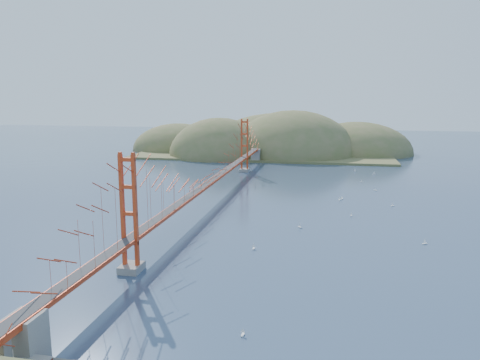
# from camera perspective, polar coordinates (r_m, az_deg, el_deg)

# --- Properties ---
(ground) EXTENTS (320.00, 320.00, 0.00)m
(ground) POSITION_cam_1_polar(r_m,az_deg,el_deg) (74.72, -3.68, -2.72)
(ground) COLOR navy
(ground) RESTS_ON ground
(bridge) EXTENTS (2.20, 94.40, 12.00)m
(bridge) POSITION_cam_1_polar(r_m,az_deg,el_deg) (73.61, -3.71, 2.63)
(bridge) COLOR gray
(bridge) RESTS_ON ground
(far_headlands) EXTENTS (84.00, 58.00, 25.00)m
(far_headlands) POSITION_cam_1_polar(r_m,az_deg,el_deg) (140.83, 4.32, 3.51)
(far_headlands) COLOR olive
(far_headlands) RESTS_ON ground
(sailboat_1) EXTENTS (0.55, 0.55, 0.61)m
(sailboat_1) POSITION_cam_1_polar(r_m,az_deg,el_deg) (77.74, 12.03, -2.31)
(sailboat_1) COLOR white
(sailboat_1) RESTS_ON ground
(sailboat_4) EXTENTS (0.63, 0.63, 0.67)m
(sailboat_4) POSITION_cam_1_polar(r_m,az_deg,el_deg) (75.64, 18.10, -2.95)
(sailboat_4) COLOR white
(sailboat_4) RESTS_ON ground
(sailboat_12) EXTENTS (0.59, 0.58, 0.66)m
(sailboat_12) POSITION_cam_1_polar(r_m,az_deg,el_deg) (93.97, 14.61, -0.21)
(sailboat_12) COLOR white
(sailboat_12) RESTS_ON ground
(sailboat_0) EXTENTS (0.53, 0.63, 0.73)m
(sailboat_0) POSITION_cam_1_polar(r_m,az_deg,el_deg) (52.54, 1.67, -8.27)
(sailboat_0) COLOR white
(sailboat_0) RESTS_ON ground
(sailboat_14) EXTENTS (0.45, 0.51, 0.58)m
(sailboat_14) POSITION_cam_1_polar(r_m,az_deg,el_deg) (68.10, 13.41, -4.18)
(sailboat_14) COLOR white
(sailboat_14) RESTS_ON ground
(sailboat_6) EXTENTS (0.69, 0.69, 0.72)m
(sailboat_6) POSITION_cam_1_polar(r_m,az_deg,el_deg) (61.07, 7.31, -5.66)
(sailboat_6) COLOR white
(sailboat_6) RESTS_ON ground
(sailboat_15) EXTENTS (0.50, 0.62, 0.72)m
(sailboat_15) POSITION_cam_1_polar(r_m,az_deg,el_deg) (107.04, 13.83, 1.11)
(sailboat_15) COLOR white
(sailboat_15) RESTS_ON ground
(sailboat_7) EXTENTS (0.64, 0.60, 0.72)m
(sailboat_7) POSITION_cam_1_polar(r_m,az_deg,el_deg) (86.71, 16.15, -1.16)
(sailboat_7) COLOR white
(sailboat_7) RESTS_ON ground
(sailboat_8) EXTENTS (0.67, 0.67, 0.72)m
(sailboat_8) POSITION_cam_1_polar(r_m,az_deg,el_deg) (104.11, 16.02, 0.74)
(sailboat_8) COLOR white
(sailboat_8) RESTS_ON ground
(sailboat_13) EXTENTS (0.61, 0.61, 0.68)m
(sailboat_13) POSITION_cam_1_polar(r_m,az_deg,el_deg) (58.23, 21.59, -7.14)
(sailboat_13) COLOR white
(sailboat_13) RESTS_ON ground
(sailboat_10) EXTENTS (0.44, 0.53, 0.62)m
(sailboat_10) POSITION_cam_1_polar(r_m,az_deg,el_deg) (35.18, 0.34, -18.24)
(sailboat_10) COLOR white
(sailboat_10) RESTS_ON ground
(sailboat_extra_0) EXTENTS (0.62, 0.62, 0.66)m
(sailboat_extra_0) POSITION_cam_1_polar(r_m,az_deg,el_deg) (78.31, 12.31, -2.22)
(sailboat_extra_0) COLOR white
(sailboat_extra_0) RESTS_ON ground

